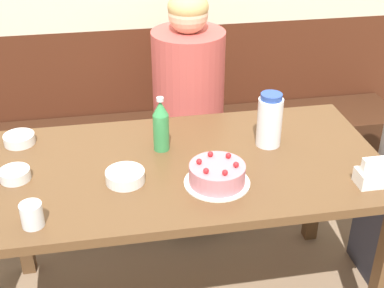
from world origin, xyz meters
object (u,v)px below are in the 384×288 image
at_px(glass_water_tall, 32,215).
at_px(bowl_rice_small, 125,176).
at_px(birthday_cake, 217,174).
at_px(napkin_holder, 373,175).
at_px(soju_bottle, 161,125).
at_px(person_grey_tee, 188,118).
at_px(bowl_soup_white, 15,175).
at_px(bench_seat, 161,161).
at_px(bowl_side_dish, 19,139).
at_px(water_pitcher, 270,120).

bearing_deg(glass_water_tall, bowl_rice_small, 32.93).
distance_m(birthday_cake, napkin_holder, 0.54).
bearing_deg(soju_bottle, person_grey_tee, 69.40).
distance_m(soju_bottle, bowl_soup_white, 0.56).
bearing_deg(bench_seat, glass_water_tall, -115.52).
relative_size(soju_bottle, napkin_holder, 2.01).
bearing_deg(birthday_cake, bench_seat, 95.13).
relative_size(bench_seat, birthday_cake, 11.40).
bearing_deg(glass_water_tall, bowl_soup_white, 106.51).
bearing_deg(bowl_soup_white, bowl_side_dish, 92.23).
bearing_deg(water_pitcher, bowl_side_dish, 169.50).
relative_size(birthday_cake, napkin_holder, 2.12).
distance_m(napkin_holder, bowl_side_dish, 1.35).
bearing_deg(bowl_rice_small, soju_bottle, 52.51).
bearing_deg(water_pitcher, glass_water_tall, -157.59).
relative_size(water_pitcher, napkin_holder, 1.98).
height_order(bench_seat, bowl_side_dish, bowl_side_dish).
xyz_separation_m(bowl_rice_small, bowl_side_dish, (-0.39, 0.35, -0.00)).
xyz_separation_m(napkin_holder, person_grey_tee, (-0.50, 0.89, -0.19)).
distance_m(bowl_rice_small, person_grey_tee, 0.82).
bearing_deg(bench_seat, water_pitcher, -65.15).
relative_size(birthday_cake, person_grey_tee, 0.20).
xyz_separation_m(bowl_side_dish, glass_water_tall, (0.09, -0.54, 0.02)).
bearing_deg(bowl_rice_small, glass_water_tall, -147.07).
height_order(bowl_side_dish, glass_water_tall, glass_water_tall).
xyz_separation_m(bench_seat, bowl_soup_white, (-0.61, -0.83, 0.52)).
distance_m(bench_seat, bowl_soup_white, 1.16).
bearing_deg(soju_bottle, glass_water_tall, -138.97).
height_order(birthday_cake, napkin_holder, napkin_holder).
height_order(birthday_cake, water_pitcher, water_pitcher).
distance_m(birthday_cake, water_pitcher, 0.36).
relative_size(napkin_holder, glass_water_tall, 1.37).
relative_size(soju_bottle, bowl_side_dish, 1.82).
bearing_deg(napkin_holder, birthday_cake, 169.41).
xyz_separation_m(bench_seat, water_pitcher, (0.35, -0.75, 0.61)).
distance_m(birthday_cake, bowl_rice_small, 0.32).
xyz_separation_m(bench_seat, bowl_side_dish, (-0.62, -0.57, 0.52)).
xyz_separation_m(bench_seat, birthday_cake, (0.09, -0.98, 0.54)).
bearing_deg(bowl_soup_white, person_grey_tee, 41.09).
distance_m(bench_seat, soju_bottle, 0.94).
xyz_separation_m(glass_water_tall, person_grey_tee, (0.65, 0.92, -0.19)).
relative_size(bowl_side_dish, glass_water_tall, 1.51).
distance_m(bench_seat, person_grey_tee, 0.42).
height_order(soju_bottle, glass_water_tall, soju_bottle).
bearing_deg(soju_bottle, water_pitcher, -4.92).
height_order(soju_bottle, napkin_holder, soju_bottle).
bearing_deg(bench_seat, bowl_side_dish, -137.60).
bearing_deg(person_grey_tee, bowl_rice_small, -25.87).
height_order(birthday_cake, soju_bottle, soju_bottle).
distance_m(bench_seat, water_pitcher, 1.02).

